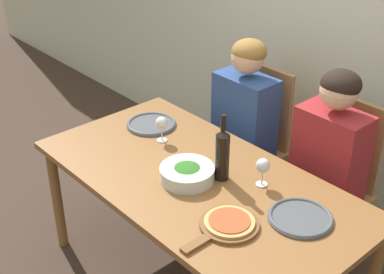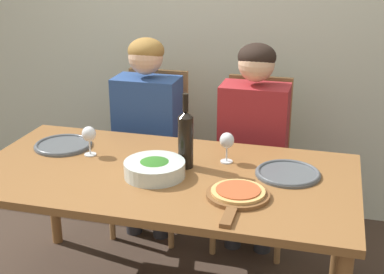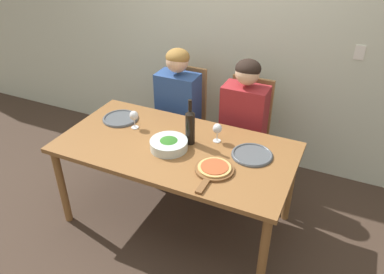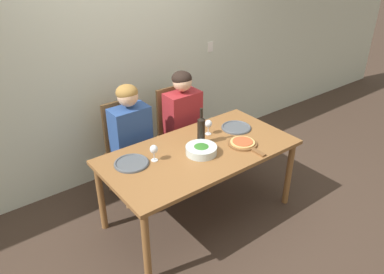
% 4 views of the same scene
% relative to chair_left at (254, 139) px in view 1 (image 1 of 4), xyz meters
% --- Properties ---
extents(back_wall, '(10.00, 0.06, 2.70)m').
position_rel_chair_left_xyz_m(back_wall, '(0.32, 0.42, 0.82)').
color(back_wall, beige).
rests_on(back_wall, ground).
extents(dining_table, '(1.78, 0.91, 0.74)m').
position_rel_chair_left_xyz_m(dining_table, '(0.32, -0.79, 0.14)').
color(dining_table, brown).
rests_on(dining_table, ground).
extents(chair_left, '(0.42, 0.42, 1.00)m').
position_rel_chair_left_xyz_m(chair_left, '(0.00, 0.00, 0.00)').
color(chair_left, '#9E7042').
rests_on(chair_left, ground).
extents(chair_right, '(0.42, 0.42, 1.00)m').
position_rel_chair_left_xyz_m(chair_right, '(0.64, 0.00, 0.00)').
color(chair_right, '#9E7042').
rests_on(chair_right, ground).
extents(person_woman, '(0.47, 0.51, 1.23)m').
position_rel_chair_left_xyz_m(person_woman, '(-0.00, -0.12, 0.22)').
color(person_woman, '#28282D').
rests_on(person_woman, ground).
extents(person_man, '(0.47, 0.51, 1.23)m').
position_rel_chair_left_xyz_m(person_man, '(0.64, -0.12, 0.22)').
color(person_man, '#28282D').
rests_on(person_man, ground).
extents(wine_bottle, '(0.07, 0.07, 0.36)m').
position_rel_chair_left_xyz_m(wine_bottle, '(0.41, -0.70, 0.36)').
color(wine_bottle, black).
rests_on(wine_bottle, dining_table).
extents(broccoli_bowl, '(0.28, 0.28, 0.08)m').
position_rel_chair_left_xyz_m(broccoli_bowl, '(0.30, -0.84, 0.25)').
color(broccoli_bowl, silver).
rests_on(broccoli_bowl, dining_table).
extents(dinner_plate_left, '(0.30, 0.30, 0.02)m').
position_rel_chair_left_xyz_m(dinner_plate_left, '(-0.28, -0.62, 0.22)').
color(dinner_plate_left, '#4C5156').
rests_on(dinner_plate_left, dining_table).
extents(dinner_plate_right, '(0.30, 0.30, 0.02)m').
position_rel_chair_left_xyz_m(dinner_plate_right, '(0.88, -0.67, 0.22)').
color(dinner_plate_right, '#4C5156').
rests_on(dinner_plate_right, dining_table).
extents(pizza_on_board, '(0.27, 0.41, 0.04)m').
position_rel_chair_left_xyz_m(pizza_on_board, '(0.70, -0.96, 0.23)').
color(pizza_on_board, brown).
rests_on(pizza_on_board, dining_table).
extents(wine_glass_left, '(0.07, 0.07, 0.15)m').
position_rel_chair_left_xyz_m(wine_glass_left, '(-0.10, -0.69, 0.32)').
color(wine_glass_left, silver).
rests_on(wine_glass_left, dining_table).
extents(wine_glass_right, '(0.07, 0.07, 0.15)m').
position_rel_chair_left_xyz_m(wine_glass_right, '(0.58, -0.60, 0.32)').
color(wine_glass_right, silver).
rests_on(wine_glass_right, dining_table).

